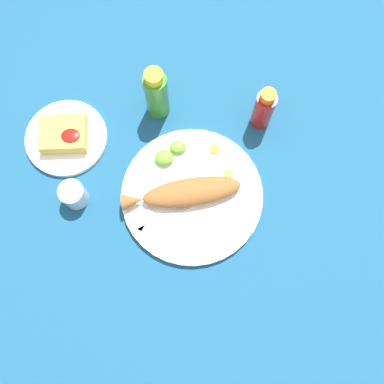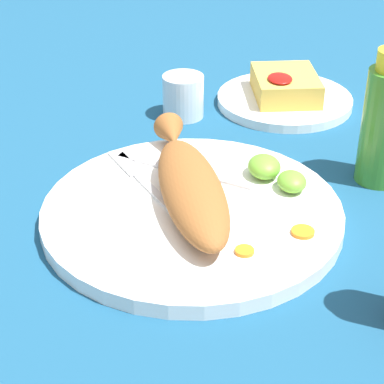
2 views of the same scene
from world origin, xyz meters
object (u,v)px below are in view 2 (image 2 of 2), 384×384
Objects in this scene: fork_far at (175,168)px; salt_cup at (183,99)px; main_plate at (192,213)px; fried_fish at (190,184)px; fork_near at (140,178)px; side_plate_fries at (284,100)px.

salt_cup is at bearing -65.06° from fork_far.
main_plate is 0.03m from fried_fish.
fork_near is 0.23m from salt_cup.
fork_far is at bearing -87.12° from fork_near.
main_plate is 2.10× the size of fork_far.
fried_fish reaches higher than fork_near.
fork_near is (-0.05, -0.06, -0.02)m from fried_fish.
salt_cup is at bearing 178.79° from main_plate.
fork_near is 1.05× the size of fork_far.
fork_near is at bearing -42.01° from side_plate_fries.
fried_fish is at bearing -1.65° from salt_cup.
main_plate is 1.19× the size of fried_fish.
salt_cup is at bearing -78.84° from side_plate_fries.
side_plate_fries is (-0.23, 0.18, -0.01)m from fork_far.
side_plate_fries is at bearing -97.44° from fork_far.
fried_fish is at bearing 131.89° from fork_far.
salt_cup is (-0.22, 0.06, 0.01)m from fork_near.
salt_cup reaches higher than fork_far.
fried_fish is 0.08m from fork_far.
main_plate is 1.66× the size of side_plate_fries.
fork_near is at bearing 59.88° from fork_far.
salt_cup reaches higher than fork_near.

